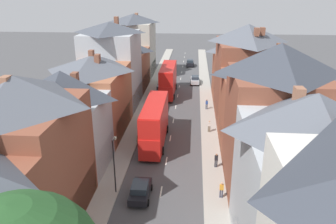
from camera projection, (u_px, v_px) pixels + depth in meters
name	position (u px, v px, depth m)	size (l,w,h in m)	color
pavement_left	(147.00, 102.00, 55.86)	(2.20, 104.00, 0.14)	#A8A399
pavement_right	(207.00, 103.00, 55.09)	(2.20, 104.00, 0.14)	#A8A399
centre_line_dashes	(176.00, 107.00, 53.63)	(0.14, 97.80, 0.01)	silver
terrace_row_left	(92.00, 92.00, 41.97)	(8.00, 74.64, 14.06)	#A36042
terrace_row_right	(267.00, 115.00, 32.39)	(8.00, 57.17, 14.59)	silver
double_decker_bus_lead	(155.00, 122.00, 40.12)	(2.74, 10.80, 5.30)	red
double_decker_bus_mid_street	(168.00, 79.00, 59.14)	(2.74, 10.80, 5.30)	red
car_near_blue	(190.00, 63.00, 81.59)	(1.90, 3.91, 1.69)	black
car_near_silver	(169.00, 66.00, 77.88)	(1.90, 4.57, 1.71)	#4C515B
car_parked_left_a	(161.00, 90.00, 59.98)	(1.90, 3.85, 1.65)	gray
car_parked_right_a	(146.00, 133.00, 41.93)	(1.90, 3.80, 1.70)	#144728
car_mid_black	(140.00, 190.00, 30.08)	(1.90, 3.85, 1.59)	black
car_parked_left_b	(195.00, 80.00, 66.56)	(1.90, 4.23, 1.63)	#B7BABF
car_mid_white	(165.00, 79.00, 66.90)	(1.90, 4.19, 1.65)	#B7BABF
pedestrian_near_right	(222.00, 189.00, 29.86)	(0.36, 0.22, 1.61)	#3D4256
pedestrian_mid_left	(216.00, 160.00, 35.01)	(0.36, 0.22, 1.61)	#23232D
pedestrian_mid_right	(209.00, 126.00, 43.71)	(0.36, 0.22, 1.61)	brown
pedestrian_far_left	(207.00, 104.00, 51.99)	(0.36, 0.22, 1.61)	#3D4256
street_lamp	(114.00, 162.00, 30.04)	(0.20, 1.12, 5.50)	black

